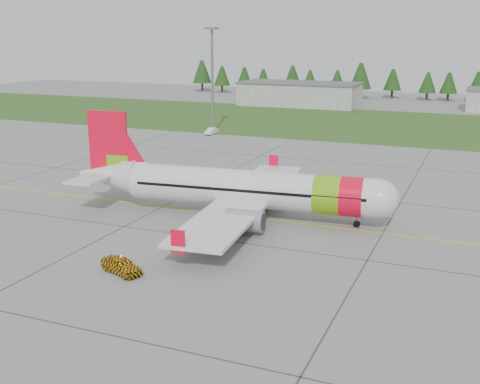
% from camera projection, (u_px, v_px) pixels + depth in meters
% --- Properties ---
extents(ground, '(320.00, 320.00, 0.00)m').
position_uv_depth(ground, '(260.00, 246.00, 56.37)').
color(ground, gray).
rests_on(ground, ground).
extents(aircraft, '(36.05, 33.37, 10.92)m').
position_uv_depth(aircraft, '(243.00, 189.00, 64.41)').
color(aircraft, silver).
rests_on(aircraft, ground).
extents(follow_me_car, '(1.88, 2.03, 4.11)m').
position_uv_depth(follow_me_car, '(121.00, 250.00, 49.41)').
color(follow_me_car, '#FBB50D').
rests_on(follow_me_car, ground).
extents(service_van, '(1.41, 1.34, 4.01)m').
position_uv_depth(service_van, '(211.00, 124.00, 117.85)').
color(service_van, silver).
rests_on(service_van, ground).
extents(grass_strip, '(320.00, 50.00, 0.03)m').
position_uv_depth(grass_strip, '(394.00, 126.00, 129.59)').
color(grass_strip, '#30561E').
rests_on(grass_strip, ground).
extents(taxi_guideline, '(120.00, 0.25, 0.02)m').
position_uv_depth(taxi_guideline, '(287.00, 222.00, 63.51)').
color(taxi_guideline, gold).
rests_on(taxi_guideline, ground).
extents(hangar_west, '(32.00, 14.00, 6.00)m').
position_uv_depth(hangar_west, '(299.00, 95.00, 164.94)').
color(hangar_west, '#A8A8A3').
rests_on(hangar_west, ground).
extents(floodlight_mast, '(0.50, 0.50, 20.00)m').
position_uv_depth(floodlight_mast, '(212.00, 82.00, 117.46)').
color(floodlight_mast, slate).
rests_on(floodlight_mast, ground).
extents(treeline, '(160.00, 8.00, 10.00)m').
position_uv_depth(treeline, '(424.00, 83.00, 178.32)').
color(treeline, '#1C3F14').
rests_on(treeline, ground).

